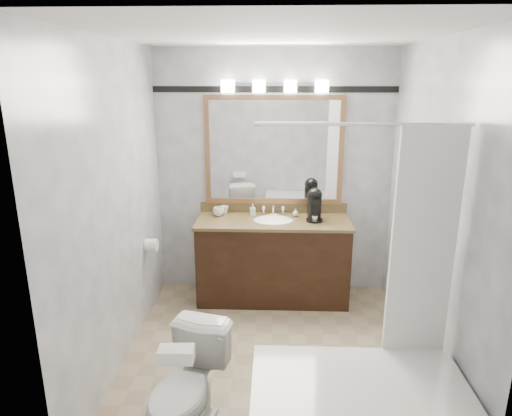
{
  "coord_description": "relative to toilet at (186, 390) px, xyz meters",
  "views": [
    {
      "loc": [
        -0.0,
        -3.3,
        2.23
      ],
      "look_at": [
        -0.15,
        0.35,
        1.17
      ],
      "focal_mm": 32.0,
      "sensor_mm": 36.0,
      "label": 1
    }
  ],
  "objects": [
    {
      "name": "soap_bar",
      "position": [
        0.53,
        2.05,
        0.51
      ],
      "size": [
        0.08,
        0.07,
        0.02
      ],
      "primitive_type": "cube",
      "rotation": [
        0.0,
        0.0,
        0.4
      ],
      "color": "beige",
      "rests_on": "vanity"
    },
    {
      "name": "room",
      "position": [
        0.53,
        0.92,
        0.9
      ],
      "size": [
        2.42,
        2.62,
        2.52
      ],
      "color": "gray",
      "rests_on": "ground"
    },
    {
      "name": "toilet",
      "position": [
        0.0,
        0.0,
        0.0
      ],
      "size": [
        0.55,
        0.76,
        0.7
      ],
      "primitive_type": "imported",
      "rotation": [
        0.0,
        0.0,
        -0.25
      ],
      "color": "white",
      "rests_on": "ground"
    },
    {
      "name": "tp_roll",
      "position": [
        -0.61,
        1.58,
        0.35
      ],
      "size": [
        0.11,
        0.12,
        0.12
      ],
      "primitive_type": "cylinder",
      "rotation": [
        0.0,
        1.57,
        0.0
      ],
      "color": "white",
      "rests_on": "room"
    },
    {
      "name": "soap_bottle_b",
      "position": [
        0.76,
        2.07,
        0.54
      ],
      "size": [
        0.08,
        0.08,
        0.08
      ],
      "primitive_type": "imported",
      "rotation": [
        0.0,
        0.0,
        -0.38
      ],
      "color": "white",
      "rests_on": "vanity"
    },
    {
      "name": "soap_bottle_a",
      "position": [
        0.32,
        2.08,
        0.56
      ],
      "size": [
        0.06,
        0.06,
        0.12
      ],
      "primitive_type": "imported",
      "rotation": [
        0.0,
        0.0,
        0.07
      ],
      "color": "white",
      "rests_on": "vanity"
    },
    {
      "name": "accent_stripe",
      "position": [
        0.53,
        2.21,
        1.75
      ],
      "size": [
        2.4,
        0.01,
        0.06
      ],
      "primitive_type": "cube",
      "color": "black",
      "rests_on": "room"
    },
    {
      "name": "coffee_maker",
      "position": [
        0.94,
        1.96,
        0.67
      ],
      "size": [
        0.17,
        0.21,
        0.32
      ],
      "rotation": [
        0.0,
        0.0,
        -0.0
      ],
      "color": "black",
      "rests_on": "vanity"
    },
    {
      "name": "mirror",
      "position": [
        0.53,
        2.2,
        1.15
      ],
      "size": [
        1.4,
        0.04,
        1.1
      ],
      "color": "#926742",
      "rests_on": "room"
    },
    {
      "name": "vanity_light_bar",
      "position": [
        0.53,
        2.15,
        1.78
      ],
      "size": [
        1.02,
        0.14,
        0.12
      ],
      "color": "silver",
      "rests_on": "room"
    },
    {
      "name": "tissue_box",
      "position": [
        0.0,
        -0.2,
        0.39
      ],
      "size": [
        0.2,
        0.11,
        0.08
      ],
      "primitive_type": "cube",
      "rotation": [
        0.0,
        0.0,
        0.04
      ],
      "color": "white",
      "rests_on": "toilet"
    },
    {
      "name": "cup_right",
      "position": [
        0.02,
        2.13,
        0.54
      ],
      "size": [
        0.09,
        0.09,
        0.08
      ],
      "primitive_type": "imported",
      "rotation": [
        0.0,
        0.0,
        0.05
      ],
      "color": "white",
      "rests_on": "vanity"
    },
    {
      "name": "cup_left",
      "position": [
        -0.03,
        2.06,
        0.54
      ],
      "size": [
        0.14,
        0.14,
        0.09
      ],
      "primitive_type": "imported",
      "rotation": [
        0.0,
        0.0,
        0.25
      ],
      "color": "white",
      "rests_on": "vanity"
    },
    {
      "name": "vanity",
      "position": [
        0.53,
        1.94,
        0.09
      ],
      "size": [
        1.53,
        0.58,
        0.97
      ],
      "color": "black",
      "rests_on": "ground"
    },
    {
      "name": "bathtub",
      "position": [
        1.08,
        0.02,
        -0.07
      ],
      "size": [
        1.3,
        0.75,
        1.96
      ],
      "color": "white",
      "rests_on": "ground"
    }
  ]
}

